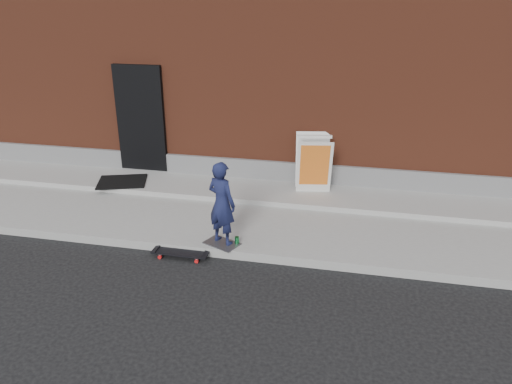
% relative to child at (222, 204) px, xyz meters
% --- Properties ---
extents(ground, '(80.00, 80.00, 0.00)m').
position_rel_child_xyz_m(ground, '(0.08, -0.25, -0.84)').
color(ground, black).
rests_on(ground, ground).
extents(sidewalk, '(20.00, 3.00, 0.15)m').
position_rel_child_xyz_m(sidewalk, '(0.08, 1.25, -0.77)').
color(sidewalk, gray).
rests_on(sidewalk, ground).
extents(apron, '(20.00, 1.20, 0.10)m').
position_rel_child_xyz_m(apron, '(0.08, 2.15, -0.64)').
color(apron, gray).
rests_on(apron, sidewalk).
extents(building, '(20.00, 8.10, 5.00)m').
position_rel_child_xyz_m(building, '(0.08, 6.75, 1.66)').
color(building, brown).
rests_on(building, ground).
extents(child, '(0.60, 0.51, 1.38)m').
position_rel_child_xyz_m(child, '(0.00, 0.00, 0.00)').
color(child, '#161B3F').
rests_on(child, sidewalk).
extents(skateboard, '(0.88, 0.23, 0.10)m').
position_rel_child_xyz_m(skateboard, '(-0.60, -0.37, -0.76)').
color(skateboard, red).
rests_on(skateboard, ground).
extents(pizza_sign, '(0.79, 0.89, 1.11)m').
position_rel_child_xyz_m(pizza_sign, '(1.20, 2.33, -0.03)').
color(pizza_sign, silver).
rests_on(pizza_sign, apron).
extents(soda_can, '(0.08, 0.08, 0.13)m').
position_rel_child_xyz_m(soda_can, '(0.24, 0.00, -0.63)').
color(soda_can, '#197F39').
rests_on(soda_can, sidewalk).
extents(doormat, '(1.15, 1.04, 0.03)m').
position_rel_child_xyz_m(doormat, '(-2.68, 1.90, -0.58)').
color(doormat, black).
rests_on(doormat, apron).
extents(utility_plate, '(0.64, 0.54, 0.02)m').
position_rel_child_xyz_m(utility_plate, '(-0.00, -0.05, -0.68)').
color(utility_plate, '#4F4F54').
rests_on(utility_plate, sidewalk).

